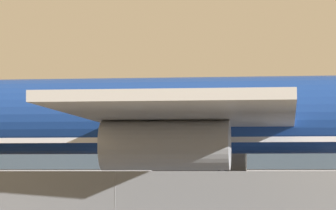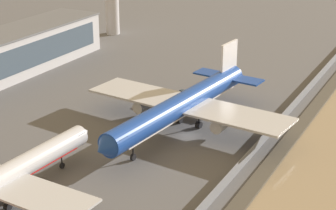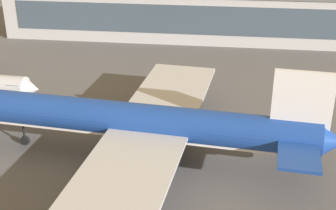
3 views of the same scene
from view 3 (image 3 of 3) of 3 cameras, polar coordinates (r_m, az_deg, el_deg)
name	(u,v)px [view 3 (image 3 of 3)]	position (r m, az deg, el deg)	size (l,w,h in m)	color
ground_plane	(118,167)	(67.01, -6.14, -7.54)	(500.00, 500.00, 0.00)	#565659
cargo_jet_blue	(141,122)	(65.77, -3.32, -2.14)	(56.78, 49.41, 15.53)	#193D93
baggage_tug	(266,131)	(75.91, 11.86, -3.10)	(3.49, 2.30, 1.80)	red
terminal_building	(186,13)	(123.69, 2.17, 11.09)	(92.92, 15.91, 12.36)	#B2B2B7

